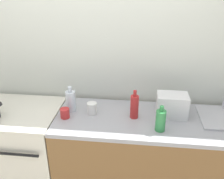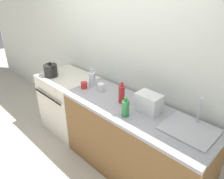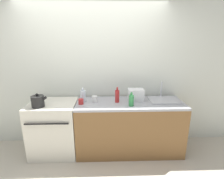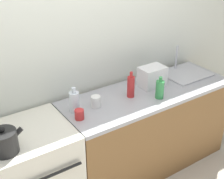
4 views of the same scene
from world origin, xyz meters
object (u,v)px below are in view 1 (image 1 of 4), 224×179
(toaster, at_px, (172,105))
(cup_red, at_px, (65,113))
(bottle_red, at_px, (134,106))
(bottle_clear, at_px, (71,101))
(bottle_green, at_px, (161,120))
(stove, at_px, (23,150))
(cup_white, at_px, (92,108))

(toaster, relative_size, cup_red, 3.06)
(bottle_red, xyz_separation_m, bottle_clear, (-0.57, 0.05, -0.01))
(cup_red, bearing_deg, toaster, 8.89)
(bottle_green, bearing_deg, stove, 172.81)
(bottle_green, xyz_separation_m, cup_red, (-0.80, 0.10, -0.05))
(toaster, distance_m, bottle_clear, 0.89)
(bottle_green, relative_size, bottle_clear, 0.93)
(stove, distance_m, cup_red, 0.68)
(cup_white, bearing_deg, bottle_clear, 170.88)
(toaster, bearing_deg, cup_red, -171.11)
(stove, height_order, toaster, toaster)
(stove, distance_m, toaster, 1.49)
(bottle_clear, bearing_deg, toaster, 1.13)
(stove, height_order, cup_white, cup_white)
(bottle_green, distance_m, bottle_clear, 0.81)
(bottle_clear, bearing_deg, bottle_green, -16.08)
(bottle_red, height_order, cup_white, bottle_red)
(stove, distance_m, bottle_red, 1.20)
(stove, bearing_deg, bottle_clear, 7.11)
(bottle_clear, height_order, cup_red, bottle_clear)
(cup_red, bearing_deg, stove, 172.64)
(toaster, xyz_separation_m, bottle_clear, (-0.89, -0.02, -0.00))
(bottle_red, bearing_deg, bottle_clear, 174.62)
(bottle_clear, xyz_separation_m, cup_red, (-0.02, -0.12, -0.06))
(toaster, distance_m, bottle_green, 0.27)
(cup_red, bearing_deg, bottle_green, -7.08)
(toaster, relative_size, cup_white, 2.50)
(bottle_green, height_order, cup_white, bottle_green)
(bottle_green, bearing_deg, toaster, 65.33)
(stove, distance_m, cup_white, 0.85)
(stove, distance_m, bottle_green, 1.39)
(bottle_green, height_order, cup_red, bottle_green)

